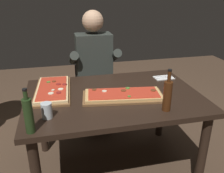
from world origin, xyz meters
TOP-DOWN VIEW (x-y plane):
  - ground_plane at (0.00, 0.00)m, footprint 6.40×6.40m
  - dining_table at (0.00, 0.00)m, footprint 1.40×0.96m
  - pizza_rectangular_front at (0.06, -0.07)m, footprint 0.66×0.35m
  - pizza_rectangular_left at (-0.48, 0.16)m, footprint 0.32×0.59m
  - wine_bottle_dark at (0.31, -0.34)m, footprint 0.06×0.06m
  - oil_bottle_amber at (-0.61, -0.41)m, footprint 0.06×0.06m
  - tumbler_near_camera at (-0.51, -0.26)m, footprint 0.07×0.07m
  - napkin_cutlery_set at (0.55, 0.26)m, footprint 0.18×0.12m
  - diner_chair at (-0.03, 0.86)m, footprint 0.44×0.44m
  - seated_diner at (-0.03, 0.74)m, footprint 0.53×0.41m

SIDE VIEW (x-z plane):
  - ground_plane at x=0.00m, z-range 0.00..0.00m
  - diner_chair at x=-0.03m, z-range 0.05..0.92m
  - dining_table at x=0.00m, z-range 0.27..1.01m
  - seated_diner at x=-0.03m, z-range 0.08..1.41m
  - napkin_cutlery_set at x=0.55m, z-range 0.74..0.75m
  - pizza_rectangular_front at x=0.06m, z-range 0.74..0.78m
  - pizza_rectangular_left at x=-0.48m, z-range 0.74..0.78m
  - tumbler_near_camera at x=-0.51m, z-range 0.73..0.84m
  - wine_bottle_dark at x=0.31m, z-range 0.71..1.01m
  - oil_bottle_amber at x=-0.61m, z-range 0.72..1.00m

